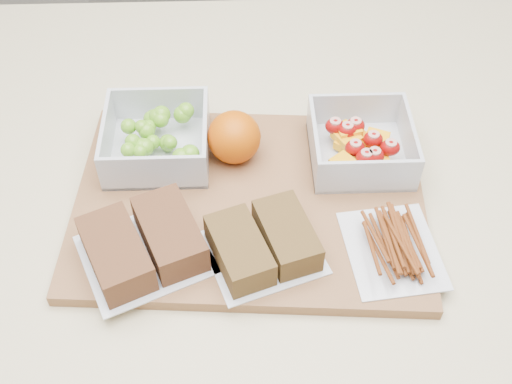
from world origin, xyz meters
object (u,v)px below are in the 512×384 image
(cutting_board, at_px, (250,202))
(fruit_container, at_px, (360,145))
(sandwich_bag_left, at_px, (143,244))
(orange, at_px, (234,137))
(sandwich_bag_center, at_px, (263,243))
(pretzel_bag, at_px, (394,244))
(grape_container, at_px, (158,139))

(cutting_board, bearing_deg, fruit_container, 28.62)
(cutting_board, height_order, sandwich_bag_left, sandwich_bag_left)
(orange, height_order, sandwich_bag_left, orange)
(orange, relative_size, sandwich_bag_center, 0.45)
(sandwich_bag_left, xyz_separation_m, sandwich_bag_center, (0.13, -0.00, -0.00))
(pretzel_bag, bearing_deg, sandwich_bag_center, 179.39)
(grape_container, bearing_deg, cutting_board, -35.76)
(cutting_board, height_order, sandwich_bag_center, sandwich_bag_center)
(fruit_container, distance_m, pretzel_bag, 0.15)
(fruit_container, height_order, pretzel_bag, fruit_container)
(fruit_container, bearing_deg, grape_container, 176.11)
(fruit_container, bearing_deg, sandwich_bag_center, -131.05)
(fruit_container, height_order, sandwich_bag_left, fruit_container)
(cutting_board, relative_size, fruit_container, 3.37)
(fruit_container, bearing_deg, cutting_board, -155.53)
(pretzel_bag, bearing_deg, sandwich_bag_left, 179.35)
(grape_container, height_order, fruit_container, grape_container)
(orange, bearing_deg, pretzel_bag, -41.45)
(fruit_container, relative_size, sandwich_bag_left, 0.73)
(sandwich_bag_left, relative_size, pretzel_bag, 1.29)
(sandwich_bag_center, distance_m, pretzel_bag, 0.15)
(fruit_container, bearing_deg, orange, 177.62)
(cutting_board, distance_m, pretzel_bag, 0.18)
(cutting_board, height_order, orange, orange)
(orange, height_order, pretzel_bag, orange)
(sandwich_bag_center, height_order, pretzel_bag, sandwich_bag_center)
(cutting_board, xyz_separation_m, orange, (-0.02, 0.07, 0.04))
(cutting_board, xyz_separation_m, grape_container, (-0.11, 0.08, 0.03))
(grape_container, distance_m, orange, 0.10)
(orange, xyz_separation_m, sandwich_bag_left, (-0.10, -0.15, -0.01))
(orange, distance_m, sandwich_bag_left, 0.18)
(sandwich_bag_left, xyz_separation_m, pretzel_bag, (0.28, -0.00, -0.01))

